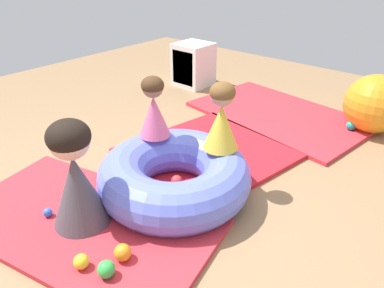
{
  "coord_description": "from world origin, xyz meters",
  "views": [
    {
      "loc": [
        1.46,
        -1.55,
        1.66
      ],
      "look_at": [
        -0.1,
        0.26,
        0.36
      ],
      "focal_mm": 34.04,
      "sensor_mm": 36.0,
      "label": 1
    }
  ],
  "objects_px": {
    "child_in_pink": "(154,108)",
    "adult_seated": "(75,175)",
    "play_ball_green": "(106,269)",
    "play_ball_blue": "(48,212)",
    "play_ball_red": "(177,181)",
    "play_ball_blue_second": "(159,170)",
    "child_in_yellow": "(222,117)",
    "play_ball_pink": "(109,194)",
    "storage_cube": "(192,65)",
    "play_ball_orange": "(123,252)",
    "play_ball_yellow": "(81,261)",
    "play_ball_teal": "(351,125)",
    "inflatable_cushion": "(174,176)",
    "exercise_ball_large": "(374,104)"
  },
  "relations": [
    {
      "from": "adult_seated",
      "to": "child_in_yellow",
      "type": "bearing_deg",
      "value": -171.85
    },
    {
      "from": "storage_cube",
      "to": "play_ball_pink",
      "type": "bearing_deg",
      "value": -62.56
    },
    {
      "from": "child_in_pink",
      "to": "play_ball_green",
      "type": "relative_size",
      "value": 4.73
    },
    {
      "from": "play_ball_blue",
      "to": "play_ball_teal",
      "type": "height_order",
      "value": "play_ball_teal"
    },
    {
      "from": "play_ball_pink",
      "to": "storage_cube",
      "type": "bearing_deg",
      "value": 117.44
    },
    {
      "from": "storage_cube",
      "to": "play_ball_yellow",
      "type": "bearing_deg",
      "value": -60.55
    },
    {
      "from": "play_ball_yellow",
      "to": "storage_cube",
      "type": "relative_size",
      "value": 0.16
    },
    {
      "from": "play_ball_pink",
      "to": "exercise_ball_large",
      "type": "bearing_deg",
      "value": 67.12
    },
    {
      "from": "inflatable_cushion",
      "to": "storage_cube",
      "type": "bearing_deg",
      "value": 127.5
    },
    {
      "from": "play_ball_orange",
      "to": "play_ball_blue_second",
      "type": "bearing_deg",
      "value": 121.88
    },
    {
      "from": "play_ball_red",
      "to": "storage_cube",
      "type": "bearing_deg",
      "value": 127.73
    },
    {
      "from": "adult_seated",
      "to": "play_ball_blue",
      "type": "distance_m",
      "value": 0.42
    },
    {
      "from": "inflatable_cushion",
      "to": "play_ball_pink",
      "type": "distance_m",
      "value": 0.49
    },
    {
      "from": "inflatable_cushion",
      "to": "play_ball_yellow",
      "type": "bearing_deg",
      "value": -83.82
    },
    {
      "from": "play_ball_blue",
      "to": "exercise_ball_large",
      "type": "xyz_separation_m",
      "value": [
        1.21,
        2.88,
        0.22
      ]
    },
    {
      "from": "play_ball_blue_second",
      "to": "exercise_ball_large",
      "type": "bearing_deg",
      "value": 63.18
    },
    {
      "from": "play_ball_blue_second",
      "to": "child_in_yellow",
      "type": "bearing_deg",
      "value": 24.96
    },
    {
      "from": "child_in_yellow",
      "to": "play_ball_green",
      "type": "relative_size",
      "value": 4.98
    },
    {
      "from": "child_in_pink",
      "to": "adult_seated",
      "type": "height_order",
      "value": "child_in_pink"
    },
    {
      "from": "play_ball_yellow",
      "to": "play_ball_pink",
      "type": "height_order",
      "value": "play_ball_pink"
    },
    {
      "from": "inflatable_cushion",
      "to": "play_ball_teal",
      "type": "height_order",
      "value": "inflatable_cushion"
    },
    {
      "from": "adult_seated",
      "to": "inflatable_cushion",
      "type": "bearing_deg",
      "value": -168.45
    },
    {
      "from": "adult_seated",
      "to": "play_ball_orange",
      "type": "distance_m",
      "value": 0.57
    },
    {
      "from": "child_in_pink",
      "to": "play_ball_blue",
      "type": "xyz_separation_m",
      "value": [
        -0.13,
        -0.91,
        -0.52
      ]
    },
    {
      "from": "play_ball_green",
      "to": "play_ball_red",
      "type": "relative_size",
      "value": 1.11
    },
    {
      "from": "play_ball_yellow",
      "to": "exercise_ball_large",
      "type": "distance_m",
      "value": 3.07
    },
    {
      "from": "play_ball_orange",
      "to": "play_ball_teal",
      "type": "xyz_separation_m",
      "value": [
        0.4,
        2.62,
        -0.0
      ]
    },
    {
      "from": "inflatable_cushion",
      "to": "play_ball_green",
      "type": "height_order",
      "value": "inflatable_cushion"
    },
    {
      "from": "child_in_pink",
      "to": "storage_cube",
      "type": "distance_m",
      "value": 2.24
    },
    {
      "from": "play_ball_green",
      "to": "storage_cube",
      "type": "distance_m",
      "value": 3.36
    },
    {
      "from": "child_in_pink",
      "to": "play_ball_blue_second",
      "type": "distance_m",
      "value": 0.52
    },
    {
      "from": "play_ball_blue_second",
      "to": "play_ball_blue",
      "type": "bearing_deg",
      "value": -102.91
    },
    {
      "from": "play_ball_pink",
      "to": "storage_cube",
      "type": "distance_m",
      "value": 2.69
    },
    {
      "from": "play_ball_blue",
      "to": "play_ball_red",
      "type": "xyz_separation_m",
      "value": [
        0.43,
        0.83,
        0.01
      ]
    },
    {
      "from": "play_ball_orange",
      "to": "play_ball_pink",
      "type": "bearing_deg",
      "value": 149.42
    },
    {
      "from": "play_ball_blue",
      "to": "child_in_pink",
      "type": "bearing_deg",
      "value": 81.72
    },
    {
      "from": "storage_cube",
      "to": "adult_seated",
      "type": "bearing_deg",
      "value": -64.0
    },
    {
      "from": "inflatable_cushion",
      "to": "play_ball_orange",
      "type": "bearing_deg",
      "value": -71.67
    },
    {
      "from": "inflatable_cushion",
      "to": "play_ball_green",
      "type": "distance_m",
      "value": 0.88
    },
    {
      "from": "play_ball_teal",
      "to": "storage_cube",
      "type": "distance_m",
      "value": 2.17
    },
    {
      "from": "child_in_pink",
      "to": "exercise_ball_large",
      "type": "relative_size",
      "value": 0.81
    },
    {
      "from": "child_in_yellow",
      "to": "play_ball_pink",
      "type": "xyz_separation_m",
      "value": [
        -0.48,
        -0.69,
        -0.51
      ]
    },
    {
      "from": "inflatable_cushion",
      "to": "play_ball_yellow",
      "type": "relative_size",
      "value": 12.58
    },
    {
      "from": "play_ball_green",
      "to": "play_ball_teal",
      "type": "relative_size",
      "value": 1.08
    },
    {
      "from": "play_ball_yellow",
      "to": "child_in_pink",
      "type": "bearing_deg",
      "value": 112.56
    },
    {
      "from": "child_in_pink",
      "to": "play_ball_teal",
      "type": "xyz_separation_m",
      "value": [
        0.96,
        1.79,
        -0.5
      ]
    },
    {
      "from": "play_ball_orange",
      "to": "play_ball_red",
      "type": "height_order",
      "value": "play_ball_orange"
    },
    {
      "from": "play_ball_blue",
      "to": "play_ball_green",
      "type": "height_order",
      "value": "play_ball_green"
    },
    {
      "from": "inflatable_cushion",
      "to": "play_ball_red",
      "type": "xyz_separation_m",
      "value": [
        -0.04,
        0.06,
        -0.09
      ]
    },
    {
      "from": "play_ball_orange",
      "to": "play_ball_green",
      "type": "distance_m",
      "value": 0.14
    }
  ]
}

